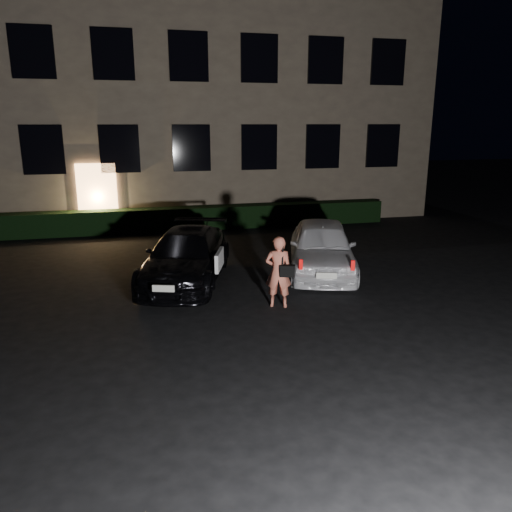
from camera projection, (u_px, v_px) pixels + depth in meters
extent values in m
plane|color=black|center=(264.00, 345.00, 9.11)|extent=(80.00, 80.00, 0.00)
cube|color=#6B5B4C|center=(179.00, 73.00, 21.64)|extent=(20.00, 8.00, 12.00)
cube|color=#FFB169|center=(98.00, 198.00, 18.27)|extent=(1.40, 0.10, 2.50)
cube|color=black|center=(43.00, 150.00, 17.43)|extent=(1.40, 0.10, 1.70)
cube|color=black|center=(120.00, 149.00, 18.02)|extent=(1.40, 0.10, 1.70)
cube|color=black|center=(192.00, 148.00, 18.60)|extent=(1.40, 0.10, 1.70)
cube|color=black|center=(259.00, 147.00, 19.19)|extent=(1.40, 0.10, 1.70)
cube|color=black|center=(323.00, 147.00, 19.77)|extent=(1.40, 0.10, 1.70)
cube|color=black|center=(383.00, 146.00, 20.36)|extent=(1.40, 0.10, 1.70)
cube|color=black|center=(32.00, 52.00, 16.60)|extent=(1.40, 0.10, 1.70)
cube|color=black|center=(113.00, 54.00, 17.19)|extent=(1.40, 0.10, 1.70)
cube|color=black|center=(189.00, 57.00, 17.77)|extent=(1.40, 0.10, 1.70)
cube|color=black|center=(259.00, 59.00, 18.36)|extent=(1.40, 0.10, 1.70)
cube|color=black|center=(326.00, 61.00, 18.94)|extent=(1.40, 0.10, 1.70)
cube|color=black|center=(388.00, 62.00, 19.52)|extent=(1.40, 0.10, 1.70)
cube|color=black|center=(195.00, 218.00, 18.86)|extent=(15.00, 0.70, 0.85)
imported|color=black|center=(186.00, 256.00, 12.65)|extent=(3.07, 4.78, 1.29)
cube|color=white|center=(219.00, 260.00, 11.76)|extent=(0.36, 0.90, 0.43)
cube|color=silver|center=(163.00, 288.00, 10.46)|extent=(0.46, 0.18, 0.14)
imported|color=white|center=(322.00, 247.00, 13.34)|extent=(2.85, 4.48, 1.42)
cube|color=red|center=(301.00, 264.00, 11.45)|extent=(0.10, 0.08, 0.24)
cube|color=red|center=(353.00, 266.00, 11.37)|extent=(0.10, 0.08, 0.24)
cube|color=silver|center=(327.00, 276.00, 11.42)|extent=(0.46, 0.18, 0.14)
imported|color=#D76F57|center=(278.00, 272.00, 10.82)|extent=(0.67, 0.55, 1.59)
cube|color=black|center=(287.00, 271.00, 10.69)|extent=(0.35, 0.24, 0.25)
cube|color=black|center=(283.00, 254.00, 10.64)|extent=(0.05, 0.06, 0.49)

